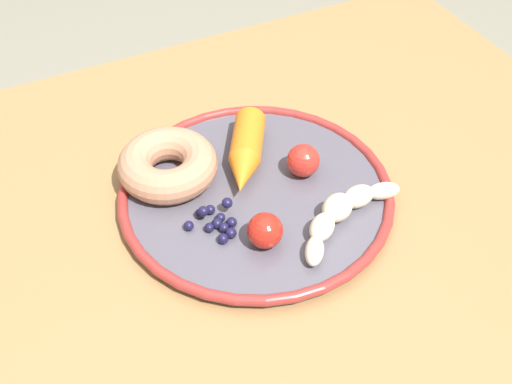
{
  "coord_description": "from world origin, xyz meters",
  "views": [
    {
      "loc": [
        -0.21,
        -0.46,
        1.27
      ],
      "look_at": [
        0.02,
        0.01,
        0.75
      ],
      "focal_mm": 45.97,
      "sensor_mm": 36.0,
      "label": 1
    }
  ],
  "objects": [
    {
      "name": "dining_table",
      "position": [
        0.0,
        0.0,
        0.63
      ],
      "size": [
        0.98,
        0.7,
        0.73
      ],
      "color": "olive",
      "rests_on": "ground_plane"
    },
    {
      "name": "plate",
      "position": [
        0.02,
        0.01,
        0.74
      ],
      "size": [
        0.31,
        0.31,
        0.02
      ],
      "color": "#504D58",
      "rests_on": "dining_table"
    },
    {
      "name": "banana",
      "position": [
        0.09,
        -0.07,
        0.76
      ],
      "size": [
        0.15,
        0.08,
        0.03
      ],
      "color": "beige",
      "rests_on": "plate"
    },
    {
      "name": "carrot_orange",
      "position": [
        0.03,
        0.05,
        0.77
      ],
      "size": [
        0.1,
        0.13,
        0.04
      ],
      "color": "orange",
      "rests_on": "plate"
    },
    {
      "name": "donut",
      "position": [
        -0.05,
        0.07,
        0.77
      ],
      "size": [
        0.14,
        0.14,
        0.04
      ],
      "primitive_type": "torus",
      "rotation": [
        0.0,
        0.0,
        0.23
      ],
      "color": "tan",
      "rests_on": "plate"
    },
    {
      "name": "blueberry_pile",
      "position": [
        -0.04,
        -0.02,
        0.75
      ],
      "size": [
        0.06,
        0.06,
        0.02
      ],
      "color": "#191638",
      "rests_on": "plate"
    },
    {
      "name": "tomato_near",
      "position": [
        0.09,
        0.01,
        0.77
      ],
      "size": [
        0.04,
        0.04,
        0.04
      ],
      "primitive_type": "sphere",
      "color": "red",
      "rests_on": "plate"
    },
    {
      "name": "tomato_mid",
      "position": [
        -0.0,
        -0.06,
        0.77
      ],
      "size": [
        0.04,
        0.04,
        0.04
      ],
      "primitive_type": "sphere",
      "color": "red",
      "rests_on": "plate"
    }
  ]
}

